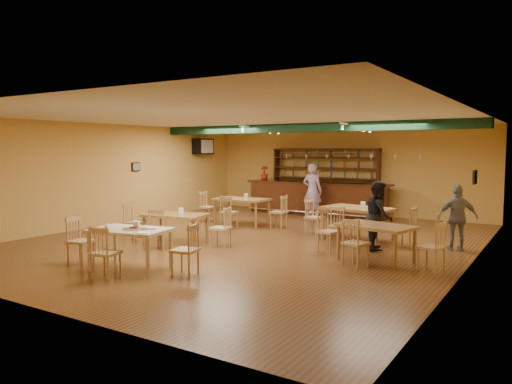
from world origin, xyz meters
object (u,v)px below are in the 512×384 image
Objects in this scene: near_table at (130,249)px; patron_bar at (312,191)px; dining_table_d at (376,243)px; patron_right_a at (379,215)px; bar_counter at (317,199)px; dining_table_a at (242,212)px; dining_table_b at (357,224)px; dining_table_c at (176,229)px.

near_table is 8.01m from patron_bar.
patron_right_a reaches higher than dining_table_d.
bar_counter is 6.93m from dining_table_d.
dining_table_a is 3.90m from dining_table_b.
patron_right_a is (3.36, 4.27, 0.39)m from near_table.
near_table is 5.45m from patron_right_a.
patron_bar is 5.06m from patron_right_a.
patron_right_a is (3.65, -4.55, 0.21)m from bar_counter.
dining_table_b is 1.19m from patron_right_a.
dining_table_d is 0.82× the size of patron_bar.
bar_counter is 3.50× the size of dining_table_c.
bar_counter reaches higher than near_table.
dining_table_b is (3.85, -0.63, 0.02)m from dining_table_a.
dining_table_d is at bearing -29.93° from dining_table_a.
patron_bar reaches higher than near_table.
dining_table_c is 0.99× the size of dining_table_d.
dining_table_c is at bearing 94.61° from patron_right_a.
patron_right_a is (3.42, -3.72, -0.12)m from patron_bar.
patron_bar reaches higher than dining_table_c.
dining_table_a is (-1.00, -3.12, -0.17)m from bar_counter.
patron_right_a is at bearing 13.12° from dining_table_c.
dining_table_c is 1.01× the size of near_table.
patron_bar is (-0.07, 7.99, 0.51)m from near_table.
bar_counter is 2.83× the size of patron_bar.
patron_bar reaches higher than dining_table_b.
dining_table_b is at bearing 134.26° from dining_table_d.
dining_table_a is at bearing 167.03° from dining_table_d.
patron_right_a is at bearing -35.34° from dining_table_b.
near_table is 0.80× the size of patron_bar.
near_table is (0.30, -8.82, -0.18)m from bar_counter.
dining_table_d is at bearing -1.26° from dining_table_c.
bar_counter is 3.24× the size of dining_table_a.
dining_table_b is 2.23m from dining_table_d.
dining_table_a reaches higher than dining_table_c.
near_table is at bearing -88.08° from bar_counter.
patron_bar is (1.22, 2.29, 0.51)m from dining_table_a.
patron_right_a is (-0.31, 1.13, 0.41)m from dining_table_d.
patron_bar is at bearing -74.45° from bar_counter.
bar_counter is 5.84m from patron_right_a.
dining_table_b is at bearing 26.94° from dining_table_c.
dining_table_d is (4.60, 0.81, 0.01)m from dining_table_c.
bar_counter is at bearing 19.02° from patron_right_a.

